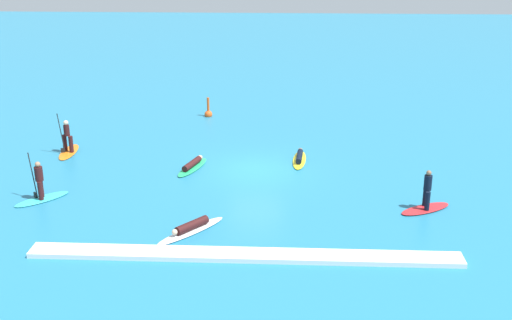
{
  "coord_description": "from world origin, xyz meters",
  "views": [
    {
      "loc": [
        1.35,
        -28.42,
        10.87
      ],
      "look_at": [
        0.0,
        0.0,
        0.5
      ],
      "focal_mm": 44.72,
      "sensor_mm": 36.0,
      "label": 1
    }
  ],
  "objects_px": {
    "surfer_on_green_board": "(193,165)",
    "marker_buoy": "(208,113)",
    "surfer_on_red_board": "(426,201)",
    "surfer_on_teal_board": "(40,189)",
    "surfer_on_orange_board": "(68,144)",
    "surfer_on_white_board": "(191,228)",
    "surfer_on_yellow_board": "(299,158)"
  },
  "relations": [
    {
      "from": "surfer_on_red_board",
      "to": "surfer_on_orange_board",
      "type": "xyz_separation_m",
      "value": [
        -16.92,
        6.28,
        0.04
      ]
    },
    {
      "from": "surfer_on_orange_board",
      "to": "surfer_on_yellow_board",
      "type": "bearing_deg",
      "value": 84.07
    },
    {
      "from": "marker_buoy",
      "to": "surfer_on_green_board",
      "type": "bearing_deg",
      "value": -88.1
    },
    {
      "from": "surfer_on_green_board",
      "to": "surfer_on_yellow_board",
      "type": "height_order",
      "value": "surfer_on_green_board"
    },
    {
      "from": "surfer_on_green_board",
      "to": "surfer_on_yellow_board",
      "type": "distance_m",
      "value": 5.32
    },
    {
      "from": "surfer_on_yellow_board",
      "to": "surfer_on_orange_board",
      "type": "bearing_deg",
      "value": 91.21
    },
    {
      "from": "surfer_on_orange_board",
      "to": "surfer_on_teal_board",
      "type": "height_order",
      "value": "surfer_on_orange_board"
    },
    {
      "from": "surfer_on_green_board",
      "to": "marker_buoy",
      "type": "xyz_separation_m",
      "value": [
        -0.3,
        9.0,
        0.07
      ]
    },
    {
      "from": "surfer_on_green_board",
      "to": "surfer_on_orange_board",
      "type": "xyz_separation_m",
      "value": [
        -6.69,
        1.94,
        0.31
      ]
    },
    {
      "from": "surfer_on_green_board",
      "to": "surfer_on_orange_board",
      "type": "distance_m",
      "value": 6.97
    },
    {
      "from": "surfer_on_green_board",
      "to": "surfer_on_white_board",
      "type": "xyz_separation_m",
      "value": [
        0.91,
        -6.81,
        0.01
      ]
    },
    {
      "from": "surfer_on_white_board",
      "to": "marker_buoy",
      "type": "distance_m",
      "value": 15.86
    },
    {
      "from": "surfer_on_green_board",
      "to": "surfer_on_orange_board",
      "type": "bearing_deg",
      "value": 92.14
    },
    {
      "from": "surfer_on_red_board",
      "to": "surfer_on_white_board",
      "type": "relative_size",
      "value": 0.86
    },
    {
      "from": "surfer_on_green_board",
      "to": "surfer_on_teal_board",
      "type": "xyz_separation_m",
      "value": [
        -5.88,
        -4.08,
        0.36
      ]
    },
    {
      "from": "surfer_on_white_board",
      "to": "marker_buoy",
      "type": "xyz_separation_m",
      "value": [
        -1.21,
        15.81,
        0.06
      ]
    },
    {
      "from": "surfer_on_red_board",
      "to": "marker_buoy",
      "type": "height_order",
      "value": "surfer_on_red_board"
    },
    {
      "from": "surfer_on_green_board",
      "to": "marker_buoy",
      "type": "distance_m",
      "value": 9.01
    },
    {
      "from": "surfer_on_yellow_board",
      "to": "surfer_on_white_board",
      "type": "xyz_separation_m",
      "value": [
        -4.25,
        -8.11,
        0.02
      ]
    },
    {
      "from": "surfer_on_green_board",
      "to": "surfer_on_teal_board",
      "type": "distance_m",
      "value": 7.17
    },
    {
      "from": "surfer_on_red_board",
      "to": "surfer_on_teal_board",
      "type": "xyz_separation_m",
      "value": [
        -16.1,
        0.26,
        0.09
      ]
    },
    {
      "from": "surfer_on_green_board",
      "to": "surfer_on_red_board",
      "type": "relative_size",
      "value": 1.14
    },
    {
      "from": "marker_buoy",
      "to": "surfer_on_orange_board",
      "type": "bearing_deg",
      "value": -132.16
    },
    {
      "from": "surfer_on_yellow_board",
      "to": "surfer_on_teal_board",
      "type": "relative_size",
      "value": 1.22
    },
    {
      "from": "surfer_on_yellow_board",
      "to": "surfer_on_green_board",
      "type": "bearing_deg",
      "value": 108.43
    },
    {
      "from": "surfer_on_orange_board",
      "to": "surfer_on_teal_board",
      "type": "distance_m",
      "value": 6.07
    },
    {
      "from": "surfer_on_orange_board",
      "to": "surfer_on_white_board",
      "type": "xyz_separation_m",
      "value": [
        7.6,
        -8.75,
        -0.3
      ]
    },
    {
      "from": "surfer_on_green_board",
      "to": "surfer_on_white_board",
      "type": "relative_size",
      "value": 0.98
    },
    {
      "from": "surfer_on_orange_board",
      "to": "marker_buoy",
      "type": "distance_m",
      "value": 9.53
    },
    {
      "from": "surfer_on_green_board",
      "to": "surfer_on_teal_board",
      "type": "height_order",
      "value": "surfer_on_teal_board"
    },
    {
      "from": "marker_buoy",
      "to": "surfer_on_yellow_board",
      "type": "bearing_deg",
      "value": -54.69
    },
    {
      "from": "surfer_on_yellow_board",
      "to": "marker_buoy",
      "type": "height_order",
      "value": "marker_buoy"
    }
  ]
}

